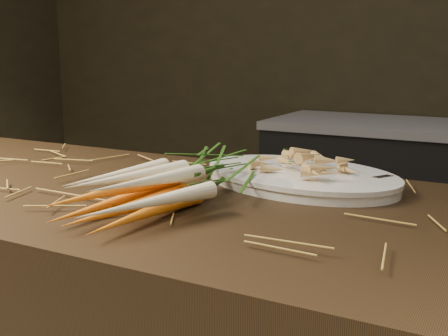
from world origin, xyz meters
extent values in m
cube|color=black|center=(0.00, 2.50, 1.40)|extent=(5.00, 0.04, 2.80)
cone|color=orange|center=(-0.07, 0.14, 0.92)|extent=(0.07, 0.28, 0.04)
cone|color=orange|center=(-0.03, 0.13, 0.92)|extent=(0.09, 0.28, 0.04)
cone|color=orange|center=(0.02, 0.12, 0.92)|extent=(0.06, 0.28, 0.04)
cone|color=orange|center=(-0.05, 0.12, 0.95)|extent=(0.10, 0.28, 0.04)
cone|color=beige|center=(-0.06, 0.15, 0.97)|extent=(0.04, 0.26, 0.04)
cone|color=beige|center=(-0.02, 0.13, 0.97)|extent=(0.08, 0.26, 0.04)
cone|color=beige|center=(0.01, 0.13, 0.97)|extent=(0.07, 0.26, 0.05)
cone|color=beige|center=(0.04, 0.10, 0.94)|extent=(0.12, 0.25, 0.03)
ellipsoid|color=#2F5D13|center=(0.01, 0.36, 0.95)|extent=(0.21, 0.26, 0.09)
cube|color=silver|center=(0.28, 0.44, 0.93)|extent=(0.10, 0.15, 0.00)
camera|label=1|loc=(0.55, -0.59, 1.17)|focal=45.00mm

